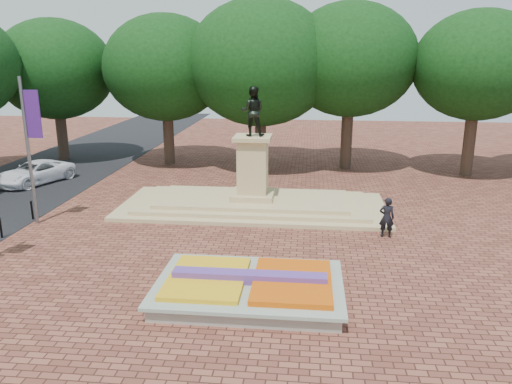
{
  "coord_description": "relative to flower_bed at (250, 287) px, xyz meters",
  "views": [
    {
      "loc": [
        2.85,
        -17.27,
        8.01
      ],
      "look_at": [
        0.66,
        3.41,
        2.2
      ],
      "focal_mm": 35.0,
      "sensor_mm": 36.0,
      "label": 1
    }
  ],
  "objects": [
    {
      "name": "ground",
      "position": [
        -1.03,
        2.0,
        -0.38
      ],
      "size": [
        90.0,
        90.0,
        0.0
      ],
      "primitive_type": "plane",
      "color": "brown",
      "rests_on": "ground"
    },
    {
      "name": "flower_bed",
      "position": [
        0.0,
        0.0,
        0.0
      ],
      "size": [
        6.3,
        4.3,
        0.91
      ],
      "color": "gray",
      "rests_on": "ground"
    },
    {
      "name": "monument",
      "position": [
        -1.03,
        10.0,
        0.5
      ],
      "size": [
        14.0,
        6.0,
        6.4
      ],
      "color": "tan",
      "rests_on": "ground"
    },
    {
      "name": "tree_row_back",
      "position": [
        1.31,
        20.0,
        6.29
      ],
      "size": [
        44.8,
        8.8,
        10.43
      ],
      "color": "#3B2820",
      "rests_on": "ground"
    },
    {
      "name": "van",
      "position": [
        -15.36,
        13.84,
        0.32
      ],
      "size": [
        4.02,
        5.51,
        1.39
      ],
      "primitive_type": "imported",
      "rotation": [
        0.0,
        0.0,
        -0.38
      ],
      "color": "white",
      "rests_on": "ground"
    },
    {
      "name": "pedestrian",
      "position": [
        5.41,
        6.38,
        0.55
      ],
      "size": [
        0.69,
        0.47,
        1.85
      ],
      "primitive_type": "imported",
      "rotation": [
        0.0,
        0.0,
        3.1
      ],
      "color": "black",
      "rests_on": "ground"
    }
  ]
}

